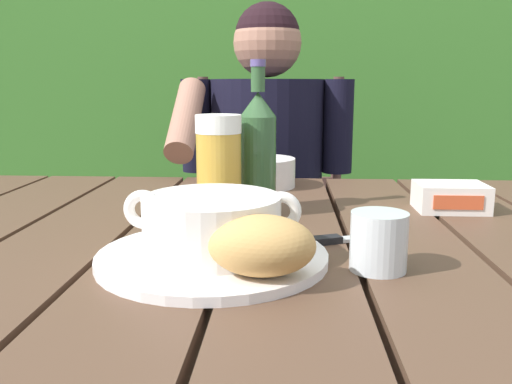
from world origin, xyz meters
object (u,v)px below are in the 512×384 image
at_px(chair_near_diner, 268,235).
at_px(person_eating, 265,179).
at_px(beer_glass, 219,167).
at_px(butter_tub, 450,197).
at_px(beer_bottle, 258,149).
at_px(table_knife, 338,239).
at_px(serving_plate, 213,257).
at_px(bread_roll, 262,245).
at_px(water_glass_small, 379,241).
at_px(diner_bowl, 260,172).
at_px(soup_bowl, 212,223).

xyz_separation_m(chair_near_diner, person_eating, (-0.00, -0.20, 0.22)).
xyz_separation_m(beer_glass, butter_tub, (0.40, 0.08, -0.06)).
xyz_separation_m(beer_bottle, table_knife, (0.12, -0.19, -0.10)).
distance_m(serving_plate, beer_bottle, 0.31).
height_order(serving_plate, table_knife, serving_plate).
height_order(bread_roll, water_glass_small, bread_roll).
height_order(butter_tub, diner_bowl, diner_bowl).
bearing_deg(diner_bowl, butter_tub, -30.83).
relative_size(serving_plate, bread_roll, 2.37).
distance_m(beer_glass, beer_bottle, 0.09).
bearing_deg(table_knife, soup_bowl, -150.83).
height_order(serving_plate, butter_tub, butter_tub).
relative_size(beer_glass, beer_bottle, 0.66).
bearing_deg(water_glass_small, soup_bowl, 174.53).
relative_size(person_eating, serving_plate, 4.07).
relative_size(chair_near_diner, diner_bowl, 6.51).
height_order(water_glass_small, table_knife, water_glass_small).
bearing_deg(water_glass_small, butter_tub, 60.75).
bearing_deg(table_knife, serving_plate, -150.83).
xyz_separation_m(serving_plate, water_glass_small, (0.20, -0.02, 0.03)).
xyz_separation_m(table_knife, diner_bowl, (-0.13, 0.42, 0.03)).
xyz_separation_m(person_eating, diner_bowl, (0.00, -0.34, 0.08)).
bearing_deg(bread_roll, serving_plate, 130.60).
height_order(bread_roll, butter_tub, bread_roll).
bearing_deg(water_glass_small, serving_plate, 174.53).
bearing_deg(water_glass_small, beer_bottle, 117.86).
bearing_deg(chair_near_diner, butter_tub, -65.17).
bearing_deg(beer_glass, chair_near_diner, 86.22).
relative_size(person_eating, soup_bowl, 5.32).
relative_size(serving_plate, beer_bottle, 1.12).
relative_size(bread_roll, beer_bottle, 0.47).
relative_size(bread_roll, water_glass_small, 1.73).
bearing_deg(butter_tub, water_glass_small, -119.25).
bearing_deg(diner_bowl, soup_bowl, -94.01).
relative_size(person_eating, water_glass_small, 16.69).
relative_size(serving_plate, diner_bowl, 1.92).
relative_size(bread_roll, table_knife, 0.85).
relative_size(butter_tub, table_knife, 0.82).
bearing_deg(chair_near_diner, diner_bowl, -90.00).
height_order(bread_roll, table_knife, bread_roll).
xyz_separation_m(soup_bowl, bread_roll, (0.07, -0.08, -0.00)).
xyz_separation_m(bread_roll, beer_glass, (-0.08, 0.30, 0.04)).
distance_m(bread_roll, butter_tub, 0.49).
xyz_separation_m(serving_plate, bread_roll, (0.07, -0.08, 0.04)).
distance_m(serving_plate, table_knife, 0.19).
xyz_separation_m(person_eating, water_glass_small, (0.17, -0.87, 0.08)).
xyz_separation_m(soup_bowl, beer_glass, (-0.02, 0.22, 0.04)).
xyz_separation_m(chair_near_diner, bread_roll, (0.03, -1.13, 0.31)).
relative_size(chair_near_diner, person_eating, 0.83).
relative_size(person_eating, butter_tub, 9.96).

